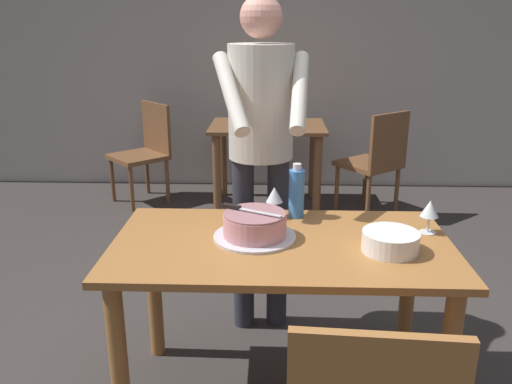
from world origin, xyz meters
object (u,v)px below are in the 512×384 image
cake_knife (239,209)px  background_table (268,143)px  water_bottle (297,193)px  wine_glass_far (274,196)px  plate_stack (390,242)px  wine_glass_near (430,210)px  cake_on_platter (255,226)px  background_chair_0 (376,159)px  person_cutting_cake (261,133)px  main_dining_table (281,271)px  background_chair_1 (145,149)px

cake_knife → background_table: size_ratio=0.25×
water_bottle → cake_knife: bearing=-137.7°
wine_glass_far → background_table: size_ratio=0.14×
plate_stack → wine_glass_near: (0.20, 0.19, 0.06)m
cake_on_platter → background_chair_0: (0.94, 2.33, -0.31)m
cake_knife → person_cutting_cake: (0.07, 0.52, 0.21)m
cake_knife → water_bottle: bearing=42.3°
cake_on_platter → background_table: 2.54m
cake_knife → water_bottle: (0.24, 0.22, -0.00)m
person_cutting_cake → wine_glass_far: bearing=-77.4°
cake_knife → wine_glass_far: 0.25m
plate_stack → background_chair_0: 2.49m
water_bottle → person_cutting_cake: (-0.17, 0.30, 0.21)m
person_cutting_cake → background_table: bearing=89.8°
main_dining_table → plate_stack: size_ratio=6.24×
wine_glass_near → person_cutting_cake: (-0.72, 0.47, 0.22)m
main_dining_table → person_cutting_cake: size_ratio=0.80×
background_table → background_chair_1: size_ratio=1.11×
plate_stack → person_cutting_cake: 0.89m
wine_glass_near → background_chair_1: (-1.83, 2.55, -0.36)m
cake_on_platter → plate_stack: bearing=-11.9°
wine_glass_far → background_chair_1: size_ratio=0.16×
wine_glass_near → water_bottle: 0.57m
background_table → background_chair_1: (-1.12, 0.10, -0.09)m
background_chair_0 → cake_knife: bearing=-113.5°
plate_stack → cake_knife: bearing=166.3°
background_table → cake_knife: bearing=-91.9°
wine_glass_near → wine_glass_far: same height
background_chair_0 → background_chair_1: same height
wine_glass_near → background_chair_0: background_chair_0 is taller
person_cutting_cake → main_dining_table: bearing=-80.3°
background_chair_1 → main_dining_table: bearing=-65.5°
main_dining_table → wine_glass_far: wine_glass_far is taller
wine_glass_near → background_chair_0: (0.21, 2.24, -0.36)m
wine_glass_far → background_chair_0: bearing=67.7°
cake_knife → background_chair_1: 2.82m
cake_on_platter → background_chair_1: (-1.10, 2.63, -0.31)m
wine_glass_near → background_table: size_ratio=0.14×
main_dining_table → cake_knife: 0.31m
background_table → water_bottle: bearing=-85.9°
background_chair_0 → background_chair_1: (-2.04, 0.30, 0.00)m
cake_knife → background_chair_1: (-1.04, 2.60, -0.37)m
plate_stack → person_cutting_cake: person_cutting_cake is taller
background_chair_1 → cake_knife: bearing=-68.2°
wine_glass_near → background_chair_1: size_ratio=0.16×
person_cutting_cake → background_chair_1: (-1.11, 2.08, -0.58)m
main_dining_table → plate_stack: bearing=-10.4°
main_dining_table → water_bottle: water_bottle is taller
water_bottle → background_chair_0: size_ratio=0.28×
main_dining_table → person_cutting_cake: 0.75m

